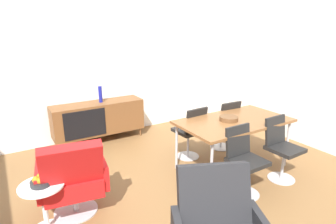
{
  "coord_description": "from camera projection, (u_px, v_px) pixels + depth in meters",
  "views": [
    {
      "loc": [
        -1.34,
        -2.45,
        2.03
      ],
      "look_at": [
        0.49,
        0.55,
        0.94
      ],
      "focal_mm": 30.12,
      "sensor_mm": 36.0,
      "label": 1
    }
  ],
  "objects": [
    {
      "name": "ground_plane",
      "position": [
        157.0,
        208.0,
        3.26
      ],
      "size": [
        8.32,
        8.32,
        0.0
      ],
      "primitive_type": "plane",
      "color": "brown"
    },
    {
      "name": "wall_back",
      "position": [
        84.0,
        62.0,
        4.97
      ],
      "size": [
        6.8,
        0.12,
        2.8
      ],
      "primitive_type": "cube",
      "color": "white",
      "rests_on": "ground_plane"
    },
    {
      "name": "wall_right",
      "position": [
        333.0,
        67.0,
        4.44
      ],
      "size": [
        0.12,
        5.6,
        2.8
      ],
      "primitive_type": "cube",
      "color": "white",
      "rests_on": "ground_plane"
    },
    {
      "name": "sideboard",
      "position": [
        98.0,
        118.0,
        5.05
      ],
      "size": [
        1.6,
        0.45,
        0.72
      ],
      "color": "brown",
      "rests_on": "ground_plane"
    },
    {
      "name": "vase_cobalt",
      "position": [
        100.0,
        94.0,
        4.96
      ],
      "size": [
        0.06,
        0.06,
        0.29
      ],
      "color": "navy",
      "rests_on": "sideboard"
    },
    {
      "name": "dining_table",
      "position": [
        234.0,
        123.0,
        4.02
      ],
      "size": [
        1.6,
        0.9,
        0.74
      ],
      "color": "brown",
      "rests_on": "ground_plane"
    },
    {
      "name": "wooden_bowl_on_table",
      "position": [
        229.0,
        119.0,
        3.97
      ],
      "size": [
        0.26,
        0.26,
        0.06
      ],
      "primitive_type": "cylinder",
      "color": "brown",
      "rests_on": "dining_table"
    },
    {
      "name": "dining_chair_front_left",
      "position": [
        244.0,
        158.0,
        3.45
      ],
      "size": [
        0.41,
        0.43,
        0.86
      ],
      "color": "black",
      "rests_on": "ground_plane"
    },
    {
      "name": "dining_chair_front_right",
      "position": [
        281.0,
        146.0,
        3.8
      ],
      "size": [
        0.41,
        0.44,
        0.86
      ],
      "color": "black",
      "rests_on": "ground_plane"
    },
    {
      "name": "dining_chair_back_right",
      "position": [
        225.0,
        123.0,
        4.71
      ],
      "size": [
        0.42,
        0.44,
        0.86
      ],
      "color": "black",
      "rests_on": "ground_plane"
    },
    {
      "name": "dining_chair_back_left",
      "position": [
        191.0,
        130.0,
        4.37
      ],
      "size": [
        0.43,
        0.45,
        0.86
      ],
      "color": "black",
      "rests_on": "ground_plane"
    },
    {
      "name": "lounge_chair_red",
      "position": [
        73.0,
        178.0,
        3.02
      ],
      "size": [
        0.79,
        0.74,
        0.95
      ],
      "color": "red",
      "rests_on": "ground_plane"
    },
    {
      "name": "side_table_round",
      "position": [
        44.0,
        202.0,
        2.84
      ],
      "size": [
        0.44,
        0.44,
        0.52
      ],
      "color": "white",
      "rests_on": "ground_plane"
    },
    {
      "name": "fruit_bowl",
      "position": [
        41.0,
        181.0,
        2.77
      ],
      "size": [
        0.2,
        0.2,
        0.11
      ],
      "color": "#262628",
      "rests_on": "side_table_round"
    }
  ]
}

